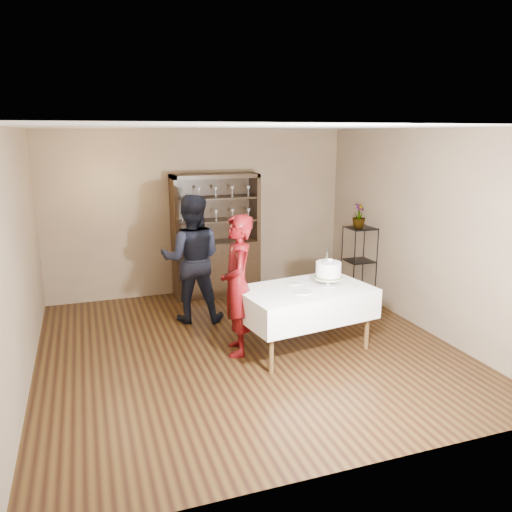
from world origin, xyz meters
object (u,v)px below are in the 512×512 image
(cake_table, at_px, (305,303))
(china_hutch, at_px, (216,255))
(man, at_px, (192,259))
(woman, at_px, (238,285))
(cake, at_px, (328,271))
(plant_etagere, at_px, (359,261))
(potted_plant, at_px, (359,216))

(cake_table, bearing_deg, china_hutch, 100.64)
(man, bearing_deg, woman, 118.12)
(china_hutch, bearing_deg, cake, -72.86)
(cake_table, bearing_deg, man, 127.33)
(plant_etagere, xyz_separation_m, woman, (-2.42, -1.27, 0.21))
(china_hutch, distance_m, plant_etagere, 2.33)
(china_hutch, height_order, woman, china_hutch)
(potted_plant, bearing_deg, china_hutch, 152.63)
(man, bearing_deg, china_hutch, -105.16)
(plant_etagere, distance_m, potted_plant, 0.73)
(woman, relative_size, man, 0.94)
(woman, height_order, potted_plant, woman)
(cake, relative_size, potted_plant, 1.27)
(cake_table, bearing_deg, potted_plant, 42.70)
(cake, bearing_deg, cake_table, 178.37)
(plant_etagere, height_order, woman, woman)
(china_hutch, relative_size, man, 1.10)
(cake_table, xyz_separation_m, potted_plant, (1.57, 1.45, 0.77))
(china_hutch, relative_size, woman, 1.16)
(cake_table, distance_m, man, 1.83)
(plant_etagere, bearing_deg, cake_table, -138.00)
(man, bearing_deg, cake, 149.36)
(china_hutch, bearing_deg, potted_plant, -27.37)
(cake_table, height_order, potted_plant, potted_plant)
(china_hutch, xyz_separation_m, plant_etagere, (2.08, -1.05, -0.01))
(cake, bearing_deg, woman, 170.54)
(cake, height_order, potted_plant, potted_plant)
(cake_table, relative_size, potted_plant, 4.54)
(woman, relative_size, potted_plant, 4.55)
(man, height_order, potted_plant, man)
(man, xyz_separation_m, cake, (1.40, -1.45, 0.08))
(cake_table, height_order, cake, cake)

